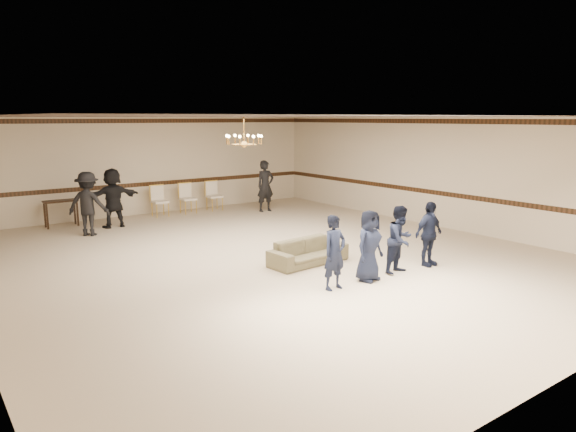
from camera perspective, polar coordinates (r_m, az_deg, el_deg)
name	(u,v)px	position (r m, az deg, el deg)	size (l,w,h in m)	color
room	(268,188)	(11.95, -2.22, 3.04)	(12.01, 14.01, 3.21)	#C3B196
chair_rail	(151,184)	(18.19, -14.63, 3.41)	(12.00, 0.02, 0.14)	#3B2111
crown_molding	(148,121)	(18.06, -14.95, 9.97)	(12.00, 0.02, 0.14)	#3B2111
chandelier	(244,131)	(12.69, -4.82, 9.23)	(0.94, 0.94, 0.89)	#BF8A3D
boy_a	(335,253)	(9.82, 5.09, -3.98)	(0.52, 0.34, 1.41)	black
boy_b	(369,246)	(10.42, 8.82, -3.21)	(0.69, 0.45, 1.41)	black
boy_c	(400,240)	(11.06, 12.13, -2.52)	(0.69, 0.54, 1.41)	black
boy_d	(429,234)	(11.73, 15.06, -1.89)	(0.83, 0.35, 1.41)	black
settee	(308,252)	(11.60, 2.21, -3.90)	(1.85, 0.72, 0.54)	#726A4C
adult_left	(88,204)	(15.24, -20.91, 1.24)	(1.13, 0.65, 1.75)	black
adult_mid	(113,198)	(16.15, -18.51, 1.89)	(1.62, 0.52, 1.75)	black
adult_right	(265,186)	(18.00, -2.47, 3.28)	(0.64, 0.42, 1.75)	black
banquet_chair_left	(160,201)	(17.55, -13.76, 1.55)	(0.48, 0.48, 1.00)	silver
banquet_chair_mid	(188,199)	(17.95, -10.81, 1.87)	(0.48, 0.48, 1.00)	silver
banquet_chair_right	(214,196)	(18.40, -8.00, 2.16)	(0.48, 0.48, 1.00)	silver
console_table	(61,213)	(16.87, -23.44, 0.26)	(0.95, 0.40, 0.80)	black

